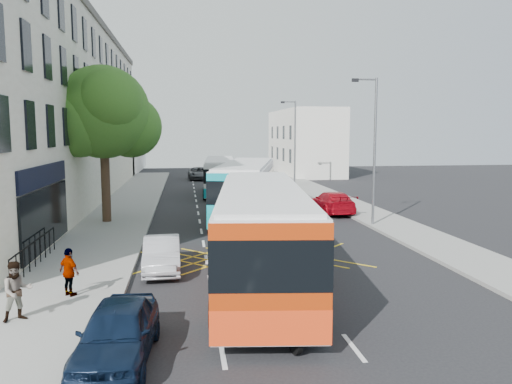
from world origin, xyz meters
name	(u,v)px	position (x,y,z in m)	size (l,w,h in m)	color
ground	(321,306)	(0.00, 0.00, 0.00)	(120.00, 120.00, 0.00)	black
pavement_left	(107,222)	(-8.50, 15.00, 0.07)	(5.00, 70.00, 0.15)	gray
pavement_right	(373,216)	(7.50, 15.00, 0.07)	(3.00, 70.00, 0.15)	gray
terrace_main	(46,111)	(-14.00, 24.49, 6.76)	(8.30, 45.00, 13.50)	beige
terrace_far	(109,134)	(-14.00, 55.00, 5.00)	(8.00, 20.00, 10.00)	silver
building_right	(304,142)	(11.00, 48.00, 4.00)	(6.00, 18.00, 8.00)	silver
street_tree	(103,113)	(-8.51, 14.97, 6.29)	(6.30, 5.70, 8.80)	#382619
lamp_near	(373,144)	(6.20, 12.00, 4.62)	(1.45, 0.15, 8.00)	slate
lamp_far	(294,139)	(6.20, 32.00, 4.62)	(1.45, 0.15, 8.00)	slate
railings	(35,252)	(-9.70, 5.30, 0.72)	(0.08, 5.60, 1.14)	black
bus_near	(262,233)	(-1.44, 2.47, 1.80)	(4.21, 12.38, 3.41)	silver
bus_mid	(246,189)	(-0.30, 15.98, 1.79)	(5.39, 12.38, 3.39)	silver
bus_far	(220,176)	(-1.07, 27.80, 1.58)	(3.22, 10.84, 3.01)	silver
motorbike	(283,305)	(-1.65, -2.38, 0.94)	(0.81, 2.23, 2.00)	black
parked_car_blue	(118,332)	(-5.60, -2.91, 0.68)	(1.61, 4.00, 1.36)	black
parked_car_silver	(162,254)	(-4.94, 4.62, 0.63)	(1.34, 3.85, 1.27)	#AAACB2
red_hatchback	(332,202)	(5.43, 16.86, 0.71)	(1.99, 4.90, 1.42)	#AC0715
distant_car_grey	(199,173)	(-2.45, 41.50, 0.68)	(2.27, 4.92, 1.37)	#42464A
distant_car_silver	(255,176)	(3.22, 37.01, 0.66)	(1.56, 3.89, 1.32)	#98999F
distant_car_dark	(242,168)	(3.19, 48.47, 0.76)	(1.60, 4.60, 1.52)	black
pedestrian_near	(17,291)	(-8.56, -0.36, 0.97)	(0.80, 0.62, 1.64)	gray
pedestrian_far	(69,272)	(-7.63, 1.57, 0.91)	(0.89, 0.37, 1.52)	gray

